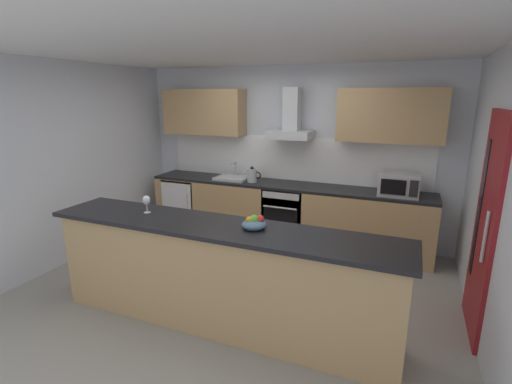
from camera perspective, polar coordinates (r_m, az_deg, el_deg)
The scene contains 18 objects.
ground at distance 4.53m, azimuth -2.31°, elevation -14.10°, with size 5.78×4.63×0.02m, color gray.
ceiling at distance 4.01m, azimuth -2.71°, elevation 20.94°, with size 5.78×4.63×0.02m, color white.
wall_back at distance 5.80m, azimuth 5.49°, elevation 5.89°, with size 5.78×0.12×2.60m, color silver.
wall_left at distance 5.57m, azimuth -26.02°, elevation 4.14°, with size 0.12×4.63×2.60m, color silver.
wall_right at distance 3.77m, azimuth 33.51°, elevation -1.11°, with size 0.12×4.63×2.60m, color silver.
backsplash_tile at distance 5.74m, azimuth 5.26°, elevation 5.11°, with size 4.07×0.02×0.66m, color white.
counter_back at distance 5.64m, azimuth 4.12°, elevation -3.21°, with size 4.21×0.60×0.90m.
counter_island at distance 3.62m, azimuth -5.73°, elevation -12.61°, with size 3.43×0.64×1.02m.
upper_cabinets at distance 5.52m, azimuth 4.91°, elevation 11.85°, with size 4.15×0.32×0.70m.
side_door at distance 3.91m, azimuth 31.66°, elevation -4.55°, with size 0.08×0.85×2.05m.
oven at distance 5.59m, azimuth 4.68°, elevation -3.26°, with size 0.60×0.62×0.80m.
refrigerator at distance 6.34m, azimuth -10.60°, elevation -1.64°, with size 0.58×0.60×0.85m.
microwave at distance 5.16m, azimuth 21.02°, elevation 1.10°, with size 0.50×0.38×0.30m.
sink at distance 5.81m, azimuth -3.60°, elevation 2.22°, with size 0.50×0.40×0.26m.
kettle at distance 5.61m, azimuth -0.60°, elevation 2.61°, with size 0.29×0.15×0.24m.
range_hood at distance 5.46m, azimuth 5.41°, elevation 10.52°, with size 0.62×0.45×0.72m.
wine_glass at distance 3.87m, azimuth -16.42°, elevation -1.32°, with size 0.08×0.08×0.18m.
fruit_bowl at distance 3.30m, azimuth -0.26°, elevation -4.85°, with size 0.22×0.22×0.13m.
Camera 1 is at (1.71, -3.60, 2.16)m, focal length 26.14 mm.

